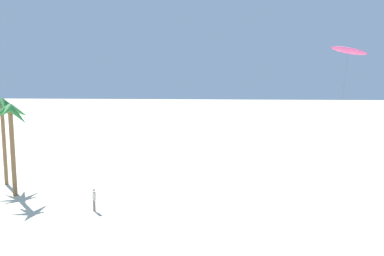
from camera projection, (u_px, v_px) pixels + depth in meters
The scene contains 4 objects.
palm_tree_0 at pixel (1, 112), 33.61m from camera, with size 3.76×3.78×7.53m.
palm_tree_1 at pixel (10, 122), 30.51m from camera, with size 3.25×3.55×7.27m.
flying_kite_1 at pixel (348, 51), 56.11m from camera, with size 4.41×7.60×13.90m.
person_near_left at pixel (94, 199), 27.63m from camera, with size 0.33×0.44×1.64m.
Camera 1 is at (0.55, 1.11, 9.54)m, focal length 37.13 mm.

